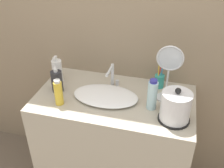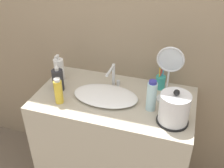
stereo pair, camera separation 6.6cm
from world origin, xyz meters
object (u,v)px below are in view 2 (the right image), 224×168
Objects in this scene: faucet at (113,75)px; vanity_mirror at (169,71)px; hand_cream_bottle at (58,80)px; shampoo_bottle at (152,96)px; toothbrush_cup at (160,82)px; mouthwash_bottle at (58,91)px; lotion_bottle at (59,69)px; electric_kettle at (174,110)px.

faucet is 0.44× the size of vanity_mirror.
faucet is at bearing 23.32° from hand_cream_bottle.
vanity_mirror is (0.07, 0.12, 0.12)m from shampoo_bottle.
toothbrush_cup is 1.23× the size of mouthwash_bottle.
hand_cream_bottle is (-0.07, 0.13, -0.01)m from mouthwash_bottle.
vanity_mirror is at bearing -1.66° from lotion_bottle.
lotion_bottle is at bearing 116.30° from mouthwash_bottle.
hand_cream_bottle is at bearing 177.46° from shampoo_bottle.
hand_cream_bottle is at bearing 172.13° from electric_kettle.
mouthwash_bottle is at bearing -160.22° from vanity_mirror.
faucet is 0.34m from shampoo_bottle.
vanity_mirror is at bearing 19.78° from mouthwash_bottle.
electric_kettle is 1.08× the size of shampoo_bottle.
vanity_mirror reaches higher than lotion_bottle.
faucet is 0.51m from electric_kettle.
vanity_mirror is at bearing 59.32° from shampoo_bottle.
toothbrush_cup is 0.72m from lotion_bottle.
toothbrush_cup is 0.69m from hand_cream_bottle.
shampoo_bottle reaches higher than faucet.
hand_cream_bottle is at bearing -172.26° from vanity_mirror.
lotion_bottle is at bearing 178.34° from vanity_mirror.
shampoo_bottle is (-0.02, -0.25, 0.05)m from toothbrush_cup.
mouthwash_bottle is at bearing -63.70° from lotion_bottle.
electric_kettle is 0.71m from mouthwash_bottle.
electric_kettle is (0.44, -0.26, -0.01)m from faucet.
electric_kettle reaches higher than toothbrush_cup.
toothbrush_cup is at bearing 14.01° from faucet.
hand_cream_bottle is (-0.34, -0.15, -0.02)m from faucet.
electric_kettle is 1.02× the size of toothbrush_cup.
vanity_mirror is (0.71, 0.10, 0.14)m from hand_cream_bottle.
vanity_mirror is (0.06, -0.13, 0.16)m from toothbrush_cup.
faucet is 0.37m from hand_cream_bottle.
electric_kettle is at bearing -29.20° from shampoo_bottle.
mouthwash_bottle is at bearing -61.10° from hand_cream_bottle.
mouthwash_bottle reaches higher than faucet.
toothbrush_cup reaches higher than shampoo_bottle.
faucet is at bearing 149.12° from shampoo_bottle.
electric_kettle is at bearing -30.34° from faucet.
hand_cream_bottle is (-0.66, -0.23, 0.03)m from toothbrush_cup.
shampoo_bottle is at bearing -2.54° from hand_cream_bottle.
shampoo_bottle is 1.06× the size of hand_cream_bottle.
toothbrush_cup is 0.58× the size of vanity_mirror.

